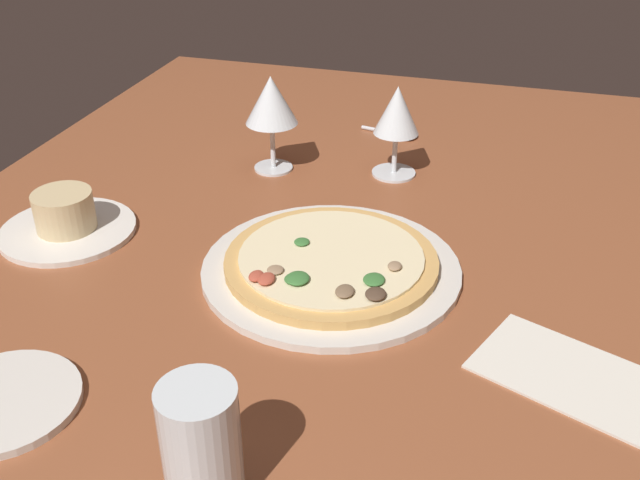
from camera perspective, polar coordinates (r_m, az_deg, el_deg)
dining_table at (r=100.10cm, az=-0.81°, el=-1.59°), size 150.00×110.00×4.00cm
pizza_main at (r=93.26cm, az=0.85°, el=-1.94°), size 32.82×32.82×3.39cm
ramekin_on_saucer at (r=107.35cm, az=-19.01°, el=1.52°), size 18.54×18.54×6.14cm
wine_glass_far at (r=115.86cm, az=5.95°, el=9.68°), size 7.10×7.10×14.64cm
wine_glass_near at (r=116.95cm, az=-3.78°, el=10.56°), size 8.28×8.28×15.57cm
water_glass at (r=64.21cm, az=-9.07°, el=-15.97°), size 6.67×6.67×11.93cm
side_plate at (r=80.90cm, az=-23.22°, el=-11.41°), size 15.16×15.16×0.90cm
paper_menu at (r=82.19cm, az=19.09°, el=-9.95°), size 18.38×23.06×0.30cm
spoon at (r=134.03cm, az=6.38°, el=8.10°), size 4.48×10.92×1.00cm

